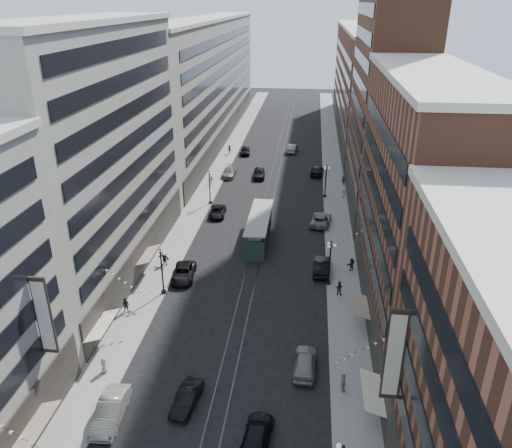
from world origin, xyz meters
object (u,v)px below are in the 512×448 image
at_px(car_11, 321,219).
at_px(pedestrian_5, 164,258).
at_px(pedestrian_9, 343,180).
at_px(car_4, 305,362).
at_px(car_5, 187,398).
at_px(car_1, 110,411).
at_px(pedestrian_4, 343,383).
at_px(pedestrian_extra_1, 343,193).
at_px(car_12, 317,171).
at_px(pedestrian_8, 328,220).
at_px(pedestrian_1, 104,365).
at_px(car_14, 292,148).
at_px(pedestrian_extra_0, 352,264).
at_px(car_2, 184,273).
at_px(car_8, 229,172).
at_px(pedestrian_2, 126,305).
at_px(car_10, 321,266).
at_px(lamppost_sw_far, 162,270).
at_px(car_9, 245,151).
at_px(car_13, 259,173).
at_px(pedestrian_6, 211,180).
at_px(streetcar, 259,229).
at_px(lamppost_se_mid, 326,180).
at_px(car_6, 257,435).
at_px(pedestrian_extra_2, 230,150).
at_px(lamppost_sw_mid, 210,186).
at_px(pedestrian_7, 339,288).
at_px(car_7, 218,212).

xyz_separation_m(car_11, pedestrian_5, (-19.28, -14.70, 0.26)).
height_order(car_11, pedestrian_9, pedestrian_9).
height_order(car_4, car_5, car_4).
bearing_deg(pedestrian_9, car_1, -98.38).
bearing_deg(pedestrian_4, pedestrian_extra_1, -12.37).
height_order(car_12, pedestrian_8, pedestrian_8).
xyz_separation_m(pedestrian_1, car_12, (18.64, 57.01, -0.11)).
bearing_deg(car_11, pedestrian_5, 45.03).
relative_size(pedestrian_4, pedestrian_9, 1.11).
distance_m(car_14, pedestrian_extra_0, 51.81).
bearing_deg(car_2, car_8, 86.19).
distance_m(car_8, car_12, 16.50).
height_order(pedestrian_2, car_10, pedestrian_2).
bearing_deg(lamppost_sw_far, car_9, 88.03).
distance_m(car_2, car_12, 43.11).
distance_m(car_4, pedestrian_2, 19.97).
bearing_deg(car_13, car_10, -76.11).
relative_size(car_12, pedestrian_6, 3.54).
bearing_deg(pedestrian_8, lamppost_sw_far, 31.12).
bearing_deg(car_12, pedestrian_4, 97.34).
relative_size(streetcar, pedestrian_2, 7.47).
bearing_deg(car_4, pedestrian_extra_0, -102.84).
xyz_separation_m(lamppost_se_mid, pedestrian_9, (3.30, 6.13, -2.11)).
height_order(pedestrian_4, pedestrian_extra_0, pedestrian_4).
bearing_deg(car_6, car_1, 0.68).
xyz_separation_m(lamppost_sw_far, pedestrian_5, (-1.68, 6.34, -2.04)).
bearing_deg(pedestrian_2, pedestrian_extra_0, 28.32).
bearing_deg(car_1, pedestrian_extra_2, 88.92).
bearing_deg(lamppost_sw_mid, car_8, 86.72).
height_order(car_1, pedestrian_7, pedestrian_7).
xyz_separation_m(car_8, car_11, (16.80, -19.93, -0.02)).
bearing_deg(pedestrian_6, pedestrian_1, 68.69).
relative_size(car_11, car_12, 1.02).
bearing_deg(pedestrian_6, streetcar, 95.71).
xyz_separation_m(streetcar, car_7, (-7.18, 7.62, -0.95)).
height_order(car_13, pedestrian_extra_0, car_13).
distance_m(car_4, pedestrian_8, 31.47).
height_order(car_2, car_6, car_2).
xyz_separation_m(car_5, car_7, (-4.55, 38.63, -0.05)).
bearing_deg(pedestrian_8, pedestrian_extra_1, -119.68).
height_order(pedestrian_6, pedestrian_7, pedestrian_7).
distance_m(car_4, pedestrian_1, 17.73).
relative_size(car_10, pedestrian_extra_2, 2.78).
bearing_deg(car_5, lamppost_sw_far, 119.65).
bearing_deg(car_9, car_11, -71.89).
distance_m(car_6, car_7, 43.05).
relative_size(pedestrian_1, car_14, 0.29).
height_order(lamppost_sw_mid, pedestrian_extra_0, lamppost_sw_mid).
relative_size(car_2, car_4, 1.09).
bearing_deg(car_14, lamppost_sw_far, 84.31).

